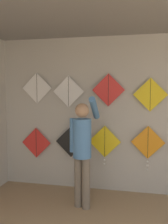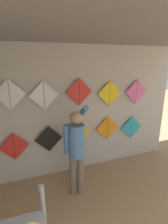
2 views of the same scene
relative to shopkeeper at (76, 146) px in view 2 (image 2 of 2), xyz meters
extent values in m
cube|color=#BCB7AD|center=(0.30, 0.79, 0.41)|extent=(4.84, 0.06, 2.80)
cube|color=gray|center=(0.30, -1.17, 1.83)|extent=(4.84, 4.66, 0.04)
cylinder|color=#726656|center=(-0.07, 0.01, -0.59)|extent=(0.13, 0.13, 0.80)
cylinder|color=#726656|center=(0.07, -0.04, -0.59)|extent=(0.13, 0.13, 0.80)
cylinder|color=#4C7FB7|center=(0.00, -0.01, 0.12)|extent=(0.29, 0.29, 0.60)
sphere|color=tan|center=(0.00, -0.01, 0.55)|extent=(0.22, 0.22, 0.22)
cylinder|color=#4C7FB7|center=(-0.16, 0.04, 0.15)|extent=(0.10, 0.10, 0.54)
cylinder|color=#4C7FB7|center=(0.16, 0.15, 0.57)|extent=(0.10, 0.50, 0.39)
cube|color=red|center=(-1.07, 0.70, -0.15)|extent=(0.58, 0.01, 0.58)
cylinder|color=black|center=(-1.07, 0.70, -0.15)|extent=(0.01, 0.01, 0.55)
cube|color=black|center=(-0.38, 0.70, -0.10)|extent=(0.58, 0.01, 0.58)
cylinder|color=black|center=(-0.38, 0.70, -0.10)|extent=(0.01, 0.01, 0.55)
cube|color=yellow|center=(0.26, 0.70, -0.07)|extent=(0.58, 0.01, 0.58)
cylinder|color=black|center=(0.26, 0.70, -0.07)|extent=(0.01, 0.01, 0.55)
sphere|color=white|center=(0.26, 0.69, -0.41)|extent=(0.04, 0.04, 0.04)
sphere|color=white|center=(0.26, 0.69, -0.48)|extent=(0.04, 0.04, 0.04)
cube|color=orange|center=(1.01, 0.70, -0.05)|extent=(0.58, 0.01, 0.58)
cylinder|color=black|center=(1.01, 0.70, -0.05)|extent=(0.01, 0.01, 0.55)
sphere|color=white|center=(1.01, 0.69, -0.39)|extent=(0.04, 0.04, 0.04)
sphere|color=white|center=(1.01, 0.69, -0.46)|extent=(0.04, 0.04, 0.04)
sphere|color=white|center=(1.01, 0.69, -0.53)|extent=(0.04, 0.04, 0.04)
cube|color=#28B2C6|center=(1.70, 0.70, -0.13)|extent=(0.58, 0.01, 0.58)
cylinder|color=black|center=(1.70, 0.70, -0.13)|extent=(0.01, 0.01, 0.55)
sphere|color=white|center=(1.70, 0.69, -0.47)|extent=(0.04, 0.04, 0.04)
sphere|color=white|center=(1.70, 0.69, -0.54)|extent=(0.04, 0.04, 0.04)
sphere|color=white|center=(1.70, 0.69, -0.61)|extent=(0.04, 0.04, 0.04)
cube|color=white|center=(-1.04, 0.70, 0.89)|extent=(0.58, 0.01, 0.58)
cylinder|color=black|center=(-1.04, 0.70, 0.89)|extent=(0.01, 0.01, 0.55)
cube|color=white|center=(-0.42, 0.70, 0.83)|extent=(0.58, 0.01, 0.58)
cylinder|color=black|center=(-0.42, 0.70, 0.83)|extent=(0.01, 0.01, 0.55)
cube|color=red|center=(0.31, 0.70, 0.86)|extent=(0.58, 0.01, 0.58)
cylinder|color=black|center=(0.31, 0.70, 0.86)|extent=(0.01, 0.01, 0.55)
cube|color=yellow|center=(1.04, 0.70, 0.78)|extent=(0.58, 0.01, 0.58)
cylinder|color=black|center=(1.04, 0.70, 0.78)|extent=(0.01, 0.01, 0.55)
cube|color=pink|center=(1.75, 0.70, 0.77)|extent=(0.58, 0.01, 0.58)
cylinder|color=black|center=(1.75, 0.70, 0.77)|extent=(0.01, 0.01, 0.55)
camera|label=1|loc=(0.84, -3.72, 0.87)|focal=40.00mm
camera|label=2|loc=(-0.87, -2.71, 1.49)|focal=28.00mm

